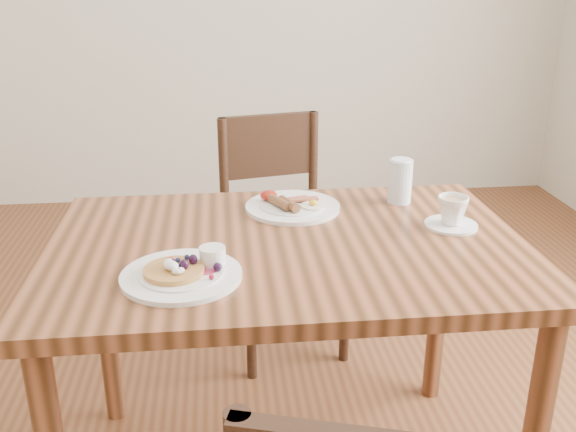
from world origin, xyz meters
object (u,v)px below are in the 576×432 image
object	(u,v)px
chair_far	(279,223)
breakfast_plate	(291,206)
water_glass	(400,181)
teacup_saucer	(452,213)
dining_table	(288,277)
pancake_plate	(184,272)

from	to	relation	value
chair_far	breakfast_plate	bearing A→B (deg)	76.38
breakfast_plate	water_glass	bearing A→B (deg)	4.89
breakfast_plate	teacup_saucer	size ratio (longest dim) A/B	1.93
water_glass	chair_far	bearing A→B (deg)	120.84
dining_table	water_glass	bearing A→B (deg)	36.09
dining_table	teacup_saucer	xyz separation A→B (m)	(0.44, 0.06, 0.14)
chair_far	teacup_saucer	xyz separation A→B (m)	(0.39, -0.72, 0.29)
teacup_saucer	water_glass	size ratio (longest dim) A/B	1.09
water_glass	teacup_saucer	bearing A→B (deg)	-66.96
pancake_plate	water_glass	size ratio (longest dim) A/B	2.11
breakfast_plate	teacup_saucer	xyz separation A→B (m)	(0.41, -0.18, 0.03)
dining_table	chair_far	size ratio (longest dim) A/B	1.36
teacup_saucer	chair_far	bearing A→B (deg)	118.74
breakfast_plate	teacup_saucer	bearing A→B (deg)	-23.26
pancake_plate	teacup_saucer	size ratio (longest dim) A/B	1.93
water_glass	breakfast_plate	bearing A→B (deg)	-175.11
dining_table	pancake_plate	size ratio (longest dim) A/B	4.44
dining_table	teacup_saucer	size ratio (longest dim) A/B	8.57
dining_table	breakfast_plate	world-z (taller)	breakfast_plate
dining_table	water_glass	world-z (taller)	water_glass
dining_table	pancake_plate	world-z (taller)	pancake_plate
dining_table	teacup_saucer	world-z (taller)	teacup_saucer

